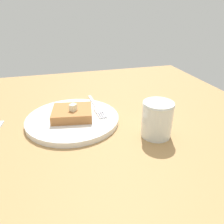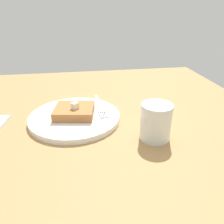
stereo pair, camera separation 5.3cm
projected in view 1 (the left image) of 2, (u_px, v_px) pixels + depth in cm
name	position (u px, v px, depth cm)	size (l,w,h in cm)	color
table_surface	(83.00, 138.00, 53.25)	(105.64, 105.64, 2.49)	#A87E4B
plate	(73.00, 119.00, 57.59)	(24.19, 24.19, 1.40)	silver
toast_slice_center	(72.00, 113.00, 56.81)	(8.81, 10.06, 2.32)	#B06E3A
butter_pat_primary	(73.00, 107.00, 55.25)	(1.65, 1.49, 1.65)	#F0EBC3
fork	(97.00, 107.00, 62.21)	(16.05, 2.38, 0.36)	silver
syrup_jar	(157.00, 121.00, 50.31)	(7.21, 7.21, 8.50)	#36160B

